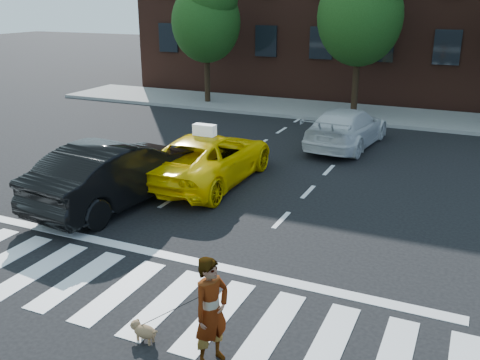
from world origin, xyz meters
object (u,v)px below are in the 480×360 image
object	(u,v)px
tree_mid	(362,6)
dog	(143,330)
black_sedan	(117,173)
taxi	(208,158)
white_suv	(347,128)
woman	(211,312)
tree_left	(207,14)

from	to	relation	value
tree_mid	dog	xyz separation A→B (m)	(0.72, -18.09, -4.67)
black_sedan	dog	size ratio (longest dim) A/B	9.24
tree_mid	black_sedan	distance (m)	14.25
taxi	white_suv	xyz separation A→B (m)	(2.80, 5.53, -0.02)
taxi	black_sedan	world-z (taller)	black_sedan
black_sedan	white_suv	size ratio (longest dim) A/B	1.07
taxi	white_suv	world-z (taller)	taxi
dog	taxi	bearing A→B (deg)	116.39
black_sedan	white_suv	world-z (taller)	black_sedan
white_suv	woman	size ratio (longest dim) A/B	2.81
black_sedan	dog	world-z (taller)	black_sedan
tree_mid	dog	distance (m)	18.70
tree_mid	white_suv	bearing A→B (deg)	-80.47
tree_left	woman	xyz separation A→B (m)	(9.46, -18.10, -3.58)
tree_left	taxi	world-z (taller)	tree_left
tree_left	woman	size ratio (longest dim) A/B	3.77
tree_mid	dog	size ratio (longest dim) A/B	12.69
tree_mid	taxi	distance (m)	11.62
black_sedan	white_suv	bearing A→B (deg)	-110.33
taxi	dog	world-z (taller)	taxi
tree_left	taxi	bearing A→B (deg)	-62.50
white_suv	dog	bearing A→B (deg)	94.54
taxi	black_sedan	bearing A→B (deg)	62.16
tree_left	tree_mid	bearing A→B (deg)	-0.00
tree_left	woman	world-z (taller)	tree_left
tree_left	dog	world-z (taller)	tree_left
taxi	black_sedan	size ratio (longest dim) A/B	1.01
tree_mid	white_suv	world-z (taller)	tree_mid
black_sedan	dog	xyz separation A→B (m)	(4.01, -4.81, -0.67)
tree_left	dog	bearing A→B (deg)	-65.57
tree_left	white_suv	distance (m)	10.51
tree_mid	white_suv	size ratio (longest dim) A/B	1.46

